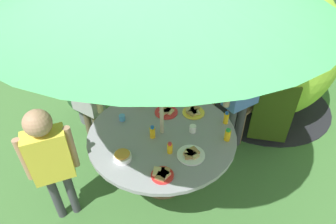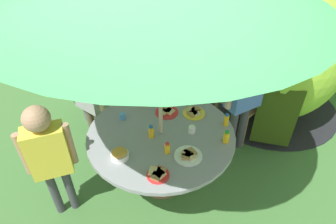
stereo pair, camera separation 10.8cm
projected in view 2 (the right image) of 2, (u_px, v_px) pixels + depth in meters
The scene contains 22 objects.
ground_plane at pixel (162, 182), 3.09m from camera, with size 10.00×10.00×0.02m, color #3D6B33.
hedge_backdrop at pixel (272, 1), 5.03m from camera, with size 9.00×0.70×1.99m, color #33602D.
garden_table at pixel (161, 140), 2.71m from camera, with size 1.39×1.39×0.72m.
wooden_chair at pixel (248, 91), 3.46m from camera, with size 0.60×0.56×1.04m.
dome_tent at pixel (279, 51), 3.70m from camera, with size 2.45×2.45×1.73m.
potted_plant at pixel (92, 94), 3.77m from camera, with size 0.55×0.55×0.69m.
child_in_blue_shirt at pixel (246, 85), 2.94m from camera, with size 0.36×0.43×1.44m.
child_in_white_shirt at pixel (158, 70), 3.43m from camera, with size 0.33×0.37×1.24m.
child_in_grey_shirt at pixel (88, 89), 3.05m from camera, with size 0.43×0.22×1.28m.
child_in_yellow_shirt at pixel (48, 151), 2.34m from camera, with size 0.34×0.36×1.25m.
snack_bowl at pixel (120, 154), 2.37m from camera, with size 0.15×0.15×0.08m.
plate_center_back at pixel (158, 174), 2.23m from camera, with size 0.18×0.18×0.03m.
plate_far_left at pixel (194, 112), 2.87m from camera, with size 0.23×0.23×0.03m.
plate_far_right at pixel (167, 112), 2.88m from camera, with size 0.24×0.24×0.03m.
plate_mid_right at pixel (188, 155), 2.40m from camera, with size 0.24×0.24×0.03m.
juice_bottle_near_left at pixel (167, 148), 2.41m from camera, with size 0.05×0.05×0.11m.
juice_bottle_near_right at pixel (151, 132), 2.56m from camera, with size 0.05×0.05×0.13m.
juice_bottle_center_front at pixel (226, 137), 2.51m from camera, with size 0.06×0.06×0.12m.
juice_bottle_mid_left at pixel (143, 100), 2.96m from camera, with size 0.05×0.05×0.13m.
juice_bottle_front_edge at pixel (226, 120), 2.70m from camera, with size 0.05×0.05×0.13m.
cup_near at pixel (192, 130), 2.62m from camera, with size 0.06×0.06×0.07m, color white.
cup_far at pixel (122, 116), 2.79m from camera, with size 0.06×0.06×0.06m, color #4C99D8.
Camera 2 is at (1.07, -1.67, 2.48)m, focal length 30.22 mm.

